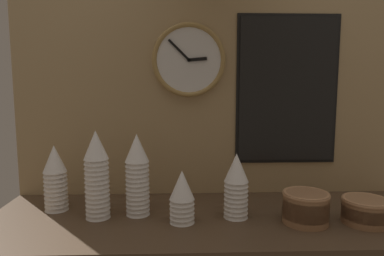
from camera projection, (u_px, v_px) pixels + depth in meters
The scene contains 11 objects.
ground_plane at pixel (214, 220), 1.23m from camera, with size 1.60×0.56×0.04m, color #4C3826.
wall_tiled_back at pixel (209, 70), 1.43m from camera, with size 1.60×0.03×1.05m.
cup_stack_center at pixel (182, 197), 1.15m from camera, with size 0.09×0.09×0.18m.
cup_stack_center_right at pixel (236, 186), 1.19m from camera, with size 0.09×0.09×0.23m.
cup_stack_far_left at pixel (55, 178), 1.26m from camera, with size 0.09×0.09×0.25m.
cup_stack_center_left at pixel (137, 175), 1.22m from camera, with size 0.09×0.09×0.29m.
cup_stack_left at pixel (97, 175), 1.18m from camera, with size 0.09×0.09×0.31m.
bowl_stack_far_right at pixel (366, 210), 1.15m from camera, with size 0.16×0.16×0.09m.
bowl_stack_right at pixel (306, 207), 1.15m from camera, with size 0.16×0.16×0.11m.
wall_clock at pixel (189, 60), 1.39m from camera, with size 0.30×0.03×0.30m.
menu_board at pixel (287, 90), 1.43m from camera, with size 0.43×0.01×0.62m.
Camera 1 is at (-0.12, -1.18, 0.46)m, focal length 32.00 mm.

